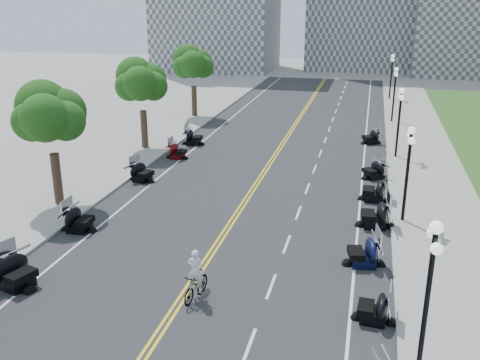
# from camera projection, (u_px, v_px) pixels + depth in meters

# --- Properties ---
(ground) EXTENTS (160.00, 160.00, 0.00)m
(ground) POSITION_uv_depth(u_px,v_px,m) (222.00, 237.00, 25.95)
(ground) COLOR gray
(road) EXTENTS (16.00, 90.00, 0.01)m
(road) POSITION_uv_depth(u_px,v_px,m) (263.00, 175.00, 35.14)
(road) COLOR #333335
(road) RESTS_ON ground
(centerline_yellow_a) EXTENTS (0.12, 90.00, 0.00)m
(centerline_yellow_a) POSITION_uv_depth(u_px,v_px,m) (261.00, 174.00, 35.16)
(centerline_yellow_a) COLOR yellow
(centerline_yellow_a) RESTS_ON road
(centerline_yellow_b) EXTENTS (0.12, 90.00, 0.00)m
(centerline_yellow_b) POSITION_uv_depth(u_px,v_px,m) (264.00, 175.00, 35.11)
(centerline_yellow_b) COLOR yellow
(centerline_yellow_b) RESTS_ON road
(edge_line_north) EXTENTS (0.12, 90.00, 0.00)m
(edge_line_north) POSITION_uv_depth(u_px,v_px,m) (362.00, 182.00, 33.70)
(edge_line_north) COLOR white
(edge_line_north) RESTS_ON road
(edge_line_south) EXTENTS (0.12, 90.00, 0.00)m
(edge_line_south) POSITION_uv_depth(u_px,v_px,m) (171.00, 167.00, 36.58)
(edge_line_south) COLOR white
(edge_line_south) RESTS_ON road
(lane_dash_4) EXTENTS (0.12, 2.00, 0.00)m
(lane_dash_4) POSITION_uv_depth(u_px,v_px,m) (249.00, 346.00, 17.88)
(lane_dash_4) COLOR white
(lane_dash_4) RESTS_ON road
(lane_dash_5) EXTENTS (0.12, 2.00, 0.00)m
(lane_dash_5) POSITION_uv_depth(u_px,v_px,m) (271.00, 286.00, 21.55)
(lane_dash_5) COLOR white
(lane_dash_5) RESTS_ON road
(lane_dash_6) EXTENTS (0.12, 2.00, 0.00)m
(lane_dash_6) POSITION_uv_depth(u_px,v_px,m) (287.00, 244.00, 25.23)
(lane_dash_6) COLOR white
(lane_dash_6) RESTS_ON road
(lane_dash_7) EXTENTS (0.12, 2.00, 0.00)m
(lane_dash_7) POSITION_uv_depth(u_px,v_px,m) (298.00, 213.00, 28.90)
(lane_dash_7) COLOR white
(lane_dash_7) RESTS_ON road
(lane_dash_8) EXTENTS (0.12, 2.00, 0.00)m
(lane_dash_8) POSITION_uv_depth(u_px,v_px,m) (307.00, 188.00, 32.58)
(lane_dash_8) COLOR white
(lane_dash_8) RESTS_ON road
(lane_dash_9) EXTENTS (0.12, 2.00, 0.00)m
(lane_dash_9) POSITION_uv_depth(u_px,v_px,m) (315.00, 169.00, 36.25)
(lane_dash_9) COLOR white
(lane_dash_9) RESTS_ON road
(lane_dash_10) EXTENTS (0.12, 2.00, 0.00)m
(lane_dash_10) POSITION_uv_depth(u_px,v_px,m) (320.00, 153.00, 39.93)
(lane_dash_10) COLOR white
(lane_dash_10) RESTS_ON road
(lane_dash_11) EXTENTS (0.12, 2.00, 0.00)m
(lane_dash_11) POSITION_uv_depth(u_px,v_px,m) (325.00, 140.00, 43.60)
(lane_dash_11) COLOR white
(lane_dash_11) RESTS_ON road
(lane_dash_12) EXTENTS (0.12, 2.00, 0.00)m
(lane_dash_12) POSITION_uv_depth(u_px,v_px,m) (329.00, 129.00, 47.28)
(lane_dash_12) COLOR white
(lane_dash_12) RESTS_ON road
(lane_dash_13) EXTENTS (0.12, 2.00, 0.00)m
(lane_dash_13) POSITION_uv_depth(u_px,v_px,m) (333.00, 119.00, 50.95)
(lane_dash_13) COLOR white
(lane_dash_13) RESTS_ON road
(lane_dash_14) EXTENTS (0.12, 2.00, 0.00)m
(lane_dash_14) POSITION_uv_depth(u_px,v_px,m) (336.00, 111.00, 54.63)
(lane_dash_14) COLOR white
(lane_dash_14) RESTS_ON road
(lane_dash_15) EXTENTS (0.12, 2.00, 0.00)m
(lane_dash_15) POSITION_uv_depth(u_px,v_px,m) (339.00, 104.00, 58.30)
(lane_dash_15) COLOR white
(lane_dash_15) RESTS_ON road
(lane_dash_16) EXTENTS (0.12, 2.00, 0.00)m
(lane_dash_16) POSITION_uv_depth(u_px,v_px,m) (341.00, 98.00, 61.98)
(lane_dash_16) COLOR white
(lane_dash_16) RESTS_ON road
(lane_dash_17) EXTENTS (0.12, 2.00, 0.00)m
(lane_dash_17) POSITION_uv_depth(u_px,v_px,m) (343.00, 92.00, 65.65)
(lane_dash_17) COLOR white
(lane_dash_17) RESTS_ON road
(lane_dash_18) EXTENTS (0.12, 2.00, 0.00)m
(lane_dash_18) POSITION_uv_depth(u_px,v_px,m) (345.00, 87.00, 69.33)
(lane_dash_18) COLOR white
(lane_dash_18) RESTS_ON road
(lane_dash_19) EXTENTS (0.12, 2.00, 0.00)m
(lane_dash_19) POSITION_uv_depth(u_px,v_px,m) (347.00, 83.00, 73.01)
(lane_dash_19) COLOR white
(lane_dash_19) RESTS_ON road
(sidewalk_north) EXTENTS (5.00, 90.00, 0.15)m
(sidewalk_north) POSITION_uv_depth(u_px,v_px,m) (430.00, 186.00, 32.75)
(sidewalk_north) COLOR #9E9991
(sidewalk_north) RESTS_ON ground
(sidewalk_south) EXTENTS (5.00, 90.00, 0.15)m
(sidewalk_south) POSITION_uv_depth(u_px,v_px,m) (116.00, 162.00, 37.48)
(sidewalk_south) COLOR #9E9991
(sidewalk_south) RESTS_ON ground
(street_lamp_1) EXTENTS (0.50, 1.20, 4.90)m
(street_lamp_1) POSITION_uv_depth(u_px,v_px,m) (427.00, 299.00, 15.82)
(street_lamp_1) COLOR black
(street_lamp_1) RESTS_ON sidewalk_north
(street_lamp_2) EXTENTS (0.50, 1.20, 4.90)m
(street_lamp_2) POSITION_uv_depth(u_px,v_px,m) (407.00, 175.00, 26.85)
(street_lamp_2) COLOR black
(street_lamp_2) RESTS_ON sidewalk_north
(street_lamp_3) EXTENTS (0.50, 1.20, 4.90)m
(street_lamp_3) POSITION_uv_depth(u_px,v_px,m) (399.00, 123.00, 37.87)
(street_lamp_3) COLOR black
(street_lamp_3) RESTS_ON sidewalk_north
(street_lamp_4) EXTENTS (0.50, 1.20, 4.90)m
(street_lamp_4) POSITION_uv_depth(u_px,v_px,m) (394.00, 95.00, 48.90)
(street_lamp_4) COLOR black
(street_lamp_4) RESTS_ON sidewalk_north
(street_lamp_5) EXTENTS (0.50, 1.20, 4.90)m
(street_lamp_5) POSITION_uv_depth(u_px,v_px,m) (391.00, 77.00, 59.92)
(street_lamp_5) COLOR black
(street_lamp_5) RESTS_ON sidewalk_north
(tree_2) EXTENTS (4.80, 4.80, 9.20)m
(tree_2) POSITION_uv_depth(u_px,v_px,m) (50.00, 122.00, 28.50)
(tree_2) COLOR #235619
(tree_2) RESTS_ON sidewalk_south
(tree_3) EXTENTS (4.80, 4.80, 9.20)m
(tree_3) POSITION_uv_depth(u_px,v_px,m) (142.00, 87.00, 39.53)
(tree_3) COLOR #235619
(tree_3) RESTS_ON sidewalk_south
(tree_4) EXTENTS (4.80, 4.80, 9.20)m
(tree_4) POSITION_uv_depth(u_px,v_px,m) (193.00, 68.00, 50.55)
(tree_4) COLOR #235619
(tree_4) RESTS_ON sidewalk_south
(motorcycle_n_4) EXTENTS (1.88, 1.88, 1.24)m
(motorcycle_n_4) POSITION_uv_depth(u_px,v_px,m) (374.00, 306.00, 19.07)
(motorcycle_n_4) COLOR black
(motorcycle_n_4) RESTS_ON road
(motorcycle_n_5) EXTENTS (2.36, 2.36, 1.40)m
(motorcycle_n_5) POSITION_uv_depth(u_px,v_px,m) (364.00, 250.00, 23.07)
(motorcycle_n_5) COLOR black
(motorcycle_n_5) RESTS_ON road
(motorcycle_n_6) EXTENTS (2.34, 2.34, 1.51)m
(motorcycle_n_6) POSITION_uv_depth(u_px,v_px,m) (375.00, 213.00, 26.93)
(motorcycle_n_6) COLOR black
(motorcycle_n_6) RESTS_ON road
(motorcycle_n_7) EXTENTS (2.12, 2.12, 1.43)m
(motorcycle_n_7) POSITION_uv_depth(u_px,v_px,m) (375.00, 189.00, 30.43)
(motorcycle_n_7) COLOR black
(motorcycle_n_7) RESTS_ON road
(motorcycle_n_8) EXTENTS (2.52, 2.52, 1.28)m
(motorcycle_n_8) POSITION_uv_depth(u_px,v_px,m) (374.00, 169.00, 34.19)
(motorcycle_n_8) COLOR black
(motorcycle_n_8) RESTS_ON road
(motorcycle_n_10) EXTENTS (2.38, 2.38, 1.25)m
(motorcycle_n_10) POSITION_uv_depth(u_px,v_px,m) (371.00, 136.00, 42.36)
(motorcycle_n_10) COLOR black
(motorcycle_n_10) RESTS_ON road
(motorcycle_s_4) EXTENTS (2.70, 2.70, 1.51)m
(motorcycle_s_4) POSITION_uv_depth(u_px,v_px,m) (15.00, 270.00, 21.27)
(motorcycle_s_4) COLOR black
(motorcycle_s_4) RESTS_ON road
(motorcycle_s_5) EXTENTS (2.05, 2.05, 1.37)m
(motorcycle_s_5) POSITION_uv_depth(u_px,v_px,m) (79.00, 218.00, 26.46)
(motorcycle_s_5) COLOR black
(motorcycle_s_5) RESTS_ON road
(motorcycle_s_7) EXTENTS (2.32, 2.32, 1.33)m
(motorcycle_s_7) POSITION_uv_depth(u_px,v_px,m) (142.00, 171.00, 33.70)
(motorcycle_s_7) COLOR black
(motorcycle_s_7) RESTS_ON road
(motorcycle_s_8) EXTENTS (1.87, 1.87, 1.25)m
(motorcycle_s_8) POSITION_uv_depth(u_px,v_px,m) (177.00, 150.00, 38.49)
(motorcycle_s_8) COLOR #590A0C
(motorcycle_s_8) RESTS_ON road
(motorcycle_s_9) EXTENTS (2.09, 2.09, 1.38)m
(motorcycle_s_9) POSITION_uv_depth(u_px,v_px,m) (193.00, 136.00, 42.08)
(motorcycle_s_9) COLOR black
(motorcycle_s_9) RESTS_ON road
(bicycle) EXTENTS (0.85, 1.93, 1.12)m
(bicycle) POSITION_uv_depth(u_px,v_px,m) (196.00, 286.00, 20.53)
(bicycle) COLOR #A51414
(bicycle) RESTS_ON road
(cyclist_rider) EXTENTS (0.63, 0.41, 1.73)m
(cyclist_rider) POSITION_uv_depth(u_px,v_px,m) (195.00, 252.00, 20.07)
(cyclist_rider) COLOR silver
(cyclist_rider) RESTS_ON bicycle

